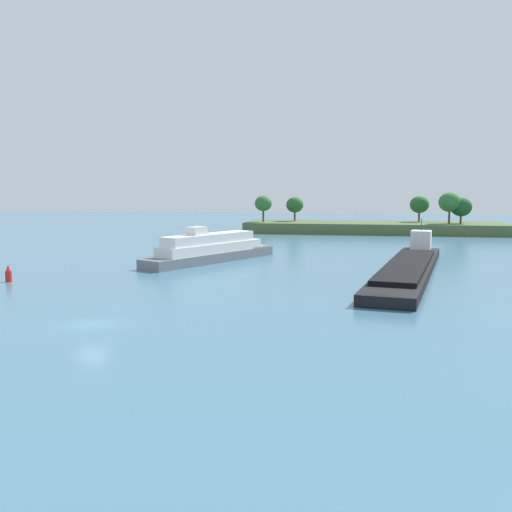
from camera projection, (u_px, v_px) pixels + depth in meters
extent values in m
plane|color=teal|center=(92.00, 325.00, 42.38)|extent=(400.00, 400.00, 0.00)
cube|color=#4C6038|center=(374.00, 227.00, 131.61)|extent=(58.89, 16.98, 2.37)
cylinder|color=#513823|center=(263.00, 216.00, 132.81)|extent=(0.44, 0.44, 2.71)
ellipsoid|color=#2D6B33|center=(263.00, 203.00, 132.47)|extent=(4.00, 4.00, 3.60)
cylinder|color=#513823|center=(295.00, 216.00, 136.82)|extent=(0.44, 0.44, 2.21)
ellipsoid|color=#235B28|center=(295.00, 205.00, 136.49)|extent=(4.14, 4.14, 3.73)
cylinder|color=#513823|center=(419.00, 217.00, 133.50)|extent=(0.44, 0.44, 2.27)
ellipsoid|color=#235B28|center=(419.00, 205.00, 133.16)|extent=(4.41, 4.41, 3.97)
cylinder|color=#513823|center=(449.00, 217.00, 126.68)|extent=(0.44, 0.44, 2.83)
ellipsoid|color=#2D6B33|center=(450.00, 202.00, 126.29)|extent=(4.82, 4.82, 4.34)
cylinder|color=#513823|center=(461.00, 219.00, 126.87)|extent=(0.44, 0.44, 1.82)
ellipsoid|color=#194C23|center=(461.00, 207.00, 126.55)|extent=(4.62, 4.62, 4.16)
cube|color=slate|center=(212.00, 257.00, 79.05)|extent=(14.36, 22.94, 1.31)
cube|color=white|center=(211.00, 248.00, 78.90)|extent=(11.45, 18.02, 1.30)
cube|color=white|center=(209.00, 238.00, 78.43)|extent=(9.94, 15.69, 1.30)
cube|color=white|center=(197.00, 231.00, 76.25)|extent=(2.71, 2.96, 1.10)
cube|color=#937551|center=(253.00, 246.00, 86.48)|extent=(5.17, 5.45, 0.16)
cylinder|color=silver|center=(197.00, 222.00, 76.11)|extent=(0.10, 0.10, 1.40)
cube|color=black|center=(408.00, 270.00, 67.32)|extent=(12.62, 42.64, 1.09)
cube|color=black|center=(407.00, 265.00, 65.83)|extent=(9.60, 29.99, 0.50)
cube|color=white|center=(421.00, 240.00, 84.79)|extent=(3.38, 3.66, 2.80)
cylinder|color=#333338|center=(422.00, 225.00, 84.52)|extent=(0.12, 0.12, 1.80)
cube|color=black|center=(385.00, 302.00, 47.93)|extent=(3.99, 1.58, 0.98)
cylinder|color=red|center=(9.00, 276.00, 61.74)|extent=(0.70, 0.70, 1.20)
cone|color=red|center=(8.00, 268.00, 61.63)|extent=(0.49, 0.49, 0.70)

